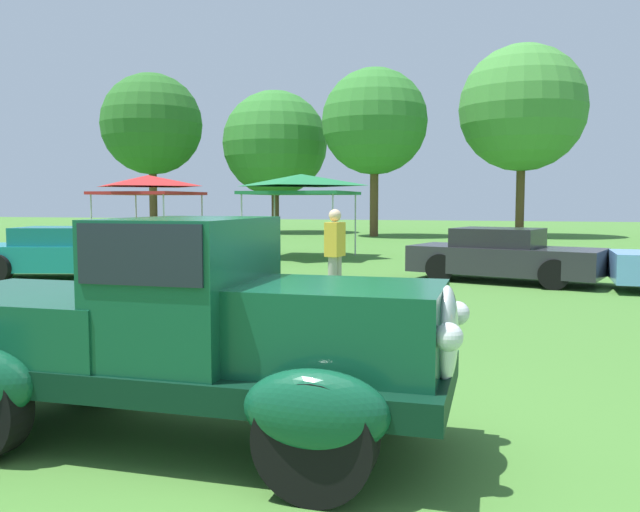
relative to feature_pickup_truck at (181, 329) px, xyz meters
name	(u,v)px	position (x,y,z in m)	size (l,w,h in m)	color
ground_plane	(253,466)	(0.71, -0.31, -0.86)	(120.00, 120.00, 0.00)	#42752D
feature_pickup_truck	(181,329)	(0.00, 0.00, 0.00)	(4.24, 1.87, 1.70)	black
show_car_teal	(62,253)	(-7.87, 8.72, -0.26)	(4.17, 2.66, 1.22)	teal
show_car_charcoal	(503,256)	(2.22, 10.93, -0.26)	(4.47, 2.78, 1.22)	#28282D
spectator_between_cars	(335,253)	(-0.59, 6.70, 0.05)	(0.30, 0.43, 1.69)	#9E998E
canopy_tent_left_field	(148,184)	(-9.34, 15.09, 1.56)	(2.92, 2.92, 2.71)	#B7B7BC
canopy_tent_center_field	(301,183)	(-4.17, 15.77, 1.56)	(3.25, 3.25, 2.71)	#B7B7BC
treeline_far_left	(152,124)	(-17.13, 28.50, 5.28)	(5.63, 5.63, 8.97)	brown
treeline_mid_left	(275,144)	(-10.93, 31.65, 4.33)	(6.08, 6.08, 8.24)	brown
treeline_center	(375,122)	(-4.55, 29.26, 5.08)	(5.49, 5.49, 8.71)	brown
treeline_mid_right	(522,108)	(2.79, 31.17, 5.74)	(6.46, 6.46, 9.84)	brown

